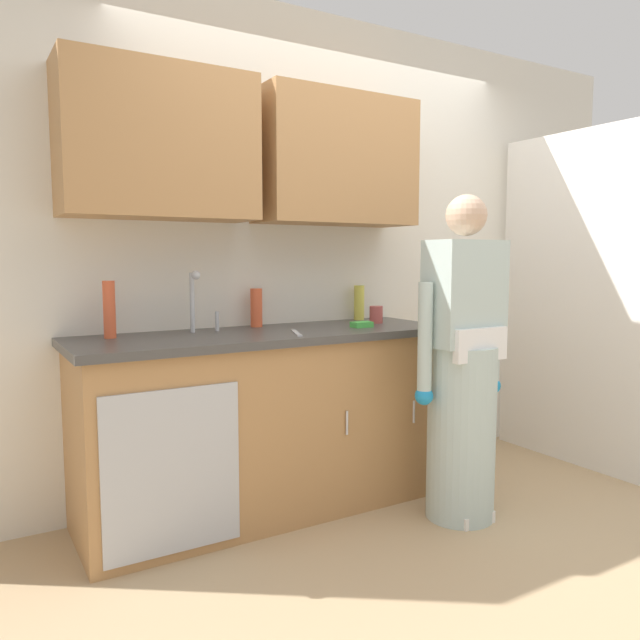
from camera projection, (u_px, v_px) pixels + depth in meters
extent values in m
plane|color=tan|center=(438.00, 536.00, 2.90)|extent=(9.00, 9.00, 0.00)
cube|color=silver|center=(324.00, 252.00, 3.66)|extent=(4.80, 0.10, 2.70)
cube|color=#B27F4C|center=(159.00, 144.00, 2.89)|extent=(0.91, 0.34, 0.70)
cube|color=#B27F4C|center=(336.00, 161.00, 3.39)|extent=(0.91, 0.34, 0.70)
cube|color=silver|center=(572.00, 300.00, 3.87)|extent=(0.04, 1.10, 2.10)
cube|color=#B27F4C|center=(268.00, 425.00, 3.17)|extent=(1.90, 0.60, 0.90)
cube|color=#B7BABF|center=(173.00, 472.00, 2.61)|extent=(0.60, 0.01, 0.72)
cylinder|color=silver|center=(347.00, 423.00, 3.05)|extent=(0.01, 0.01, 0.12)
cylinder|color=silver|center=(414.00, 412.00, 3.26)|extent=(0.01, 0.01, 0.12)
cube|color=#474442|center=(267.00, 335.00, 3.12)|extent=(1.96, 0.66, 0.04)
cube|color=#B7BABF|center=(211.00, 340.00, 2.97)|extent=(0.50, 0.36, 0.03)
cylinder|color=#B7BABF|center=(192.00, 303.00, 3.06)|extent=(0.02, 0.02, 0.30)
sphere|color=#B7BABF|center=(196.00, 275.00, 2.99)|extent=(0.04, 0.04, 0.04)
cylinder|color=#B7BABF|center=(217.00, 321.00, 3.14)|extent=(0.02, 0.02, 0.10)
cube|color=white|center=(462.00, 512.00, 3.10)|extent=(0.20, 0.26, 0.06)
cylinder|color=#B2C6C1|center=(461.00, 432.00, 3.08)|extent=(0.34, 0.34, 0.88)
cube|color=#B2C6C1|center=(464.00, 293.00, 3.01)|extent=(0.38, 0.22, 0.52)
sphere|color=tan|center=(466.00, 215.00, 2.97)|extent=(0.20, 0.20, 0.20)
cube|color=white|center=(481.00, 345.00, 2.93)|extent=(0.32, 0.04, 0.16)
cylinder|color=#B2C6C1|center=(425.00, 339.00, 2.93)|extent=(0.07, 0.07, 0.55)
sphere|color=#1E8CCC|center=(424.00, 396.00, 2.96)|extent=(0.09, 0.09, 0.09)
cylinder|color=#B2C6C1|center=(493.00, 333.00, 3.16)|extent=(0.07, 0.07, 0.55)
sphere|color=#1E8CCC|center=(492.00, 386.00, 3.19)|extent=(0.09, 0.09, 0.09)
cylinder|color=#E05933|center=(109.00, 310.00, 2.85)|extent=(0.06, 0.06, 0.27)
cylinder|color=#D8D14C|center=(359.00, 303.00, 3.69)|extent=(0.06, 0.06, 0.21)
cylinder|color=#E05933|center=(256.00, 308.00, 3.32)|extent=(0.06, 0.06, 0.21)
cylinder|color=#B24C47|center=(376.00, 315.00, 3.51)|extent=(0.08, 0.08, 0.10)
cube|color=silver|center=(296.00, 333.00, 3.04)|extent=(0.11, 0.23, 0.01)
cube|color=#4CBF4C|center=(362.00, 325.00, 3.30)|extent=(0.11, 0.07, 0.03)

